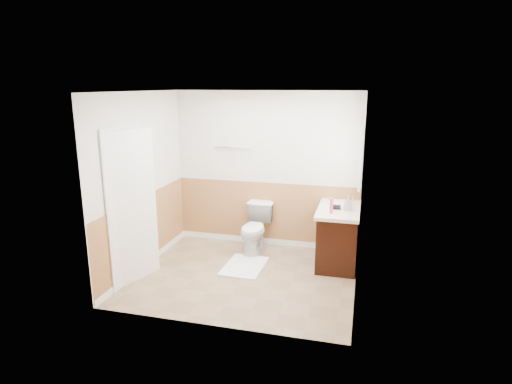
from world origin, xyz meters
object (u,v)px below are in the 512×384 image
(bath_mat, at_px, (244,266))
(toilet, at_px, (255,229))
(vanity_cabinet, at_px, (338,237))
(soap_dispenser, at_px, (348,203))
(lotion_bottle, at_px, (331,206))

(bath_mat, bearing_deg, toilet, 90.00)
(toilet, height_order, vanity_cabinet, vanity_cabinet)
(vanity_cabinet, height_order, soap_dispenser, soap_dispenser)
(lotion_bottle, height_order, soap_dispenser, lotion_bottle)
(vanity_cabinet, distance_m, lotion_bottle, 0.66)
(lotion_bottle, bearing_deg, vanity_cabinet, 72.97)
(vanity_cabinet, xyz_separation_m, soap_dispenser, (0.12, -0.12, 0.56))
(bath_mat, relative_size, vanity_cabinet, 0.73)
(toilet, relative_size, vanity_cabinet, 0.69)
(soap_dispenser, bearing_deg, toilet, 171.07)
(lotion_bottle, bearing_deg, bath_mat, -170.73)
(bath_mat, xyz_separation_m, lotion_bottle, (1.20, 0.20, 0.95))
(bath_mat, bearing_deg, lotion_bottle, 9.27)
(toilet, distance_m, vanity_cabinet, 1.30)
(vanity_cabinet, xyz_separation_m, lotion_bottle, (-0.10, -0.33, 0.56))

